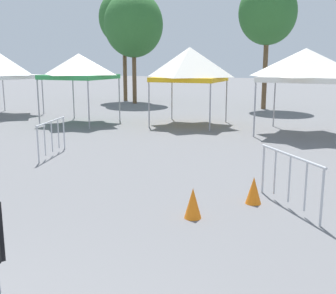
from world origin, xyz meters
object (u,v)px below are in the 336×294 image
object	(u,v)px
canopy_tent_far_left	(305,65)
tree_behind_tents_right	(268,13)
traffic_cone_near_barrier	(193,203)
canopy_tent_right_of_center	(79,66)
tree_behind_tents_center	(134,25)
crowd_barrier_by_lift	(290,170)
canopy_tent_behind_right	(190,64)
traffic_cone_lot_center	(254,190)
crowd_barrier_mid_lot	(52,131)
tree_behind_tents_left	(124,18)

from	to	relation	value
canopy_tent_far_left	tree_behind_tents_right	world-z (taller)	tree_behind_tents_right
traffic_cone_near_barrier	canopy_tent_right_of_center	bearing A→B (deg)	136.29
tree_behind_tents_center	crowd_barrier_by_lift	size ratio (longest dim) A/B	4.67
canopy_tent_behind_right	traffic_cone_lot_center	distance (m)	11.07
crowd_barrier_by_lift	canopy_tent_far_left	bearing A→B (deg)	96.85
canopy_tent_far_left	traffic_cone_near_barrier	distance (m)	10.51
crowd_barrier_by_lift	traffic_cone_lot_center	distance (m)	0.83
canopy_tent_right_of_center	crowd_barrier_mid_lot	xyz separation A→B (m)	(3.46, -5.95, -1.84)
canopy_tent_far_left	tree_behind_tents_center	world-z (taller)	tree_behind_tents_center
tree_behind_tents_left	canopy_tent_far_left	bearing A→B (deg)	-33.78
canopy_tent_far_left	tree_behind_tents_center	bearing A→B (deg)	147.25
canopy_tent_right_of_center	canopy_tent_behind_right	bearing A→B (deg)	20.19
tree_behind_tents_right	traffic_cone_lot_center	distance (m)	18.40
canopy_tent_far_left	crowd_barrier_mid_lot	world-z (taller)	canopy_tent_far_left
tree_behind_tents_center	tree_behind_tents_right	bearing A→B (deg)	2.79
canopy_tent_right_of_center	traffic_cone_lot_center	distance (m)	12.87
canopy_tent_behind_right	traffic_cone_lot_center	xyz separation A→B (m)	(5.38, -9.37, -2.41)
crowd_barrier_mid_lot	tree_behind_tents_right	bearing A→B (deg)	79.72
tree_behind_tents_center	crowd_barrier_by_lift	distance (m)	21.78
tree_behind_tents_center	crowd_barrier_by_lift	bearing A→B (deg)	-51.65
canopy_tent_behind_right	crowd_barrier_by_lift	size ratio (longest dim) A/B	2.19
traffic_cone_lot_center	crowd_barrier_mid_lot	bearing A→B (deg)	165.79
canopy_tent_far_left	crowd_barrier_by_lift	world-z (taller)	canopy_tent_far_left
tree_behind_tents_center	canopy_tent_right_of_center	bearing A→B (deg)	-75.00
tree_behind_tents_right	crowd_barrier_by_lift	size ratio (longest dim) A/B	4.73
tree_behind_tents_right	traffic_cone_near_barrier	distance (m)	19.45
canopy_tent_right_of_center	crowd_barrier_mid_lot	world-z (taller)	canopy_tent_right_of_center
canopy_tent_right_of_center	crowd_barrier_mid_lot	distance (m)	7.13
traffic_cone_near_barrier	crowd_barrier_by_lift	bearing A→B (deg)	42.00
canopy_tent_right_of_center	crowd_barrier_by_lift	size ratio (longest dim) A/B	2.01
crowd_barrier_by_lift	canopy_tent_behind_right	bearing A→B (deg)	123.04
canopy_tent_right_of_center	tree_behind_tents_center	xyz separation A→B (m)	(-2.45, 9.15, 2.60)
traffic_cone_lot_center	canopy_tent_far_left	bearing A→B (deg)	92.52
tree_behind_tents_right	crowd_barrier_by_lift	distance (m)	18.37
canopy_tent_right_of_center	crowd_barrier_mid_lot	size ratio (longest dim) A/B	1.58
canopy_tent_far_left	tree_behind_tents_left	size ratio (longest dim) A/B	0.43
tree_behind_tents_left	tree_behind_tents_right	world-z (taller)	tree_behind_tents_left
tree_behind_tents_left	traffic_cone_lot_center	size ratio (longest dim) A/B	13.99
tree_behind_tents_center	traffic_cone_lot_center	bearing A→B (deg)	-53.19
traffic_cone_near_barrier	traffic_cone_lot_center	bearing A→B (deg)	57.93
canopy_tent_right_of_center	canopy_tent_far_left	distance (m)	9.80
tree_behind_tents_left	crowd_barrier_by_lift	size ratio (longest dim) A/B	4.93
tree_behind_tents_center	crowd_barrier_mid_lot	distance (m)	16.81
canopy_tent_right_of_center	tree_behind_tents_center	world-z (taller)	tree_behind_tents_center
tree_behind_tents_right	canopy_tent_far_left	bearing A→B (deg)	-67.41
canopy_tent_behind_right	crowd_barrier_by_lift	distance (m)	11.28
tree_behind_tents_center	tree_behind_tents_left	bearing A→B (deg)	139.07
canopy_tent_right_of_center	tree_behind_tents_center	bearing A→B (deg)	105.00
traffic_cone_near_barrier	crowd_barrier_mid_lot	bearing A→B (deg)	153.21
tree_behind_tents_left	crowd_barrier_by_lift	distance (m)	23.91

